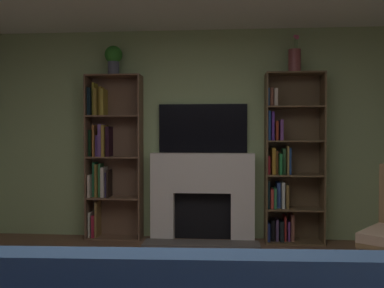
% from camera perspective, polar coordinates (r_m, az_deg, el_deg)
% --- Properties ---
extents(wall_back_accent, '(5.51, 0.06, 2.62)m').
position_cam_1_polar(wall_back_accent, '(5.37, 1.52, 1.33)').
color(wall_back_accent, '#9EB87C').
rests_on(wall_back_accent, ground_plane).
extents(fireplace, '(1.37, 0.53, 1.08)m').
position_cam_1_polar(fireplace, '(5.28, 1.43, -6.74)').
color(fireplace, silver).
rests_on(fireplace, ground_plane).
extents(tv, '(1.10, 0.06, 0.61)m').
position_cam_1_polar(tv, '(5.31, 1.49, 2.11)').
color(tv, black).
rests_on(tv, fireplace).
extents(bookshelf_left, '(0.69, 0.27, 2.05)m').
position_cam_1_polar(bookshelf_left, '(5.45, -11.21, -1.51)').
color(bookshelf_left, brown).
rests_on(bookshelf_left, ground_plane).
extents(bookshelf_right, '(0.69, 0.32, 2.05)m').
position_cam_1_polar(bookshelf_right, '(5.28, 12.66, -2.78)').
color(bookshelf_right, brown).
rests_on(bookshelf_right, ground_plane).
extents(potted_plant, '(0.22, 0.22, 0.36)m').
position_cam_1_polar(potted_plant, '(5.45, -10.52, 11.32)').
color(potted_plant, '#4A4E5F').
rests_on(potted_plant, bookshelf_left).
extents(vase_with_flowers, '(0.15, 0.15, 0.47)m').
position_cam_1_polar(vase_with_flowers, '(5.32, 13.65, 10.89)').
color(vase_with_flowers, brown).
rests_on(vase_with_flowers, bookshelf_right).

